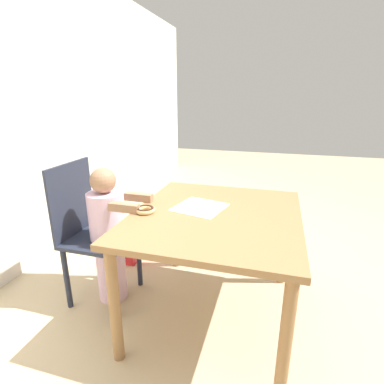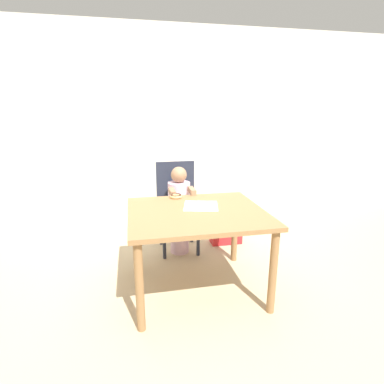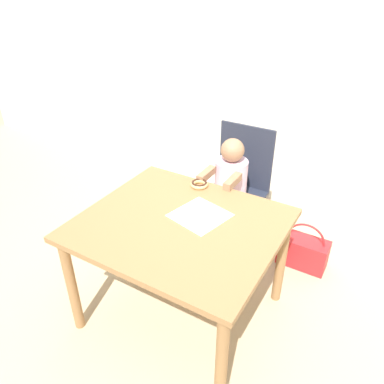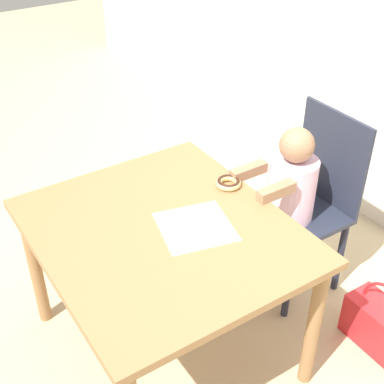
% 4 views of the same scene
% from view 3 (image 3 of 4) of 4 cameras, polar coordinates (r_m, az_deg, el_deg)
% --- Properties ---
extents(ground_plane, '(12.00, 12.00, 0.00)m').
position_cam_3_polar(ground_plane, '(2.58, -1.56, -17.63)').
color(ground_plane, tan).
extents(wall_back, '(8.00, 0.05, 2.50)m').
position_cam_3_polar(wall_back, '(3.26, 14.10, 17.92)').
color(wall_back, silver).
rests_on(wall_back, ground_plane).
extents(dining_table, '(1.10, 0.97, 0.71)m').
position_cam_3_polar(dining_table, '(2.16, -1.79, -6.60)').
color(dining_table, olive).
rests_on(dining_table, ground_plane).
extents(chair, '(0.43, 0.42, 0.96)m').
position_cam_3_polar(chair, '(2.86, 6.85, 0.53)').
color(chair, '#232838').
rests_on(chair, ground_plane).
extents(child_figure, '(0.25, 0.40, 0.95)m').
position_cam_3_polar(child_figure, '(2.77, 5.72, -0.96)').
color(child_figure, silver).
rests_on(child_figure, ground_plane).
extents(donut, '(0.12, 0.12, 0.03)m').
position_cam_3_polar(donut, '(2.43, 1.11, 1.25)').
color(donut, '#DBB270').
rests_on(donut, dining_table).
extents(napkin, '(0.34, 0.34, 0.00)m').
position_cam_3_polar(napkin, '(2.15, 1.23, -3.55)').
color(napkin, white).
rests_on(napkin, dining_table).
extents(handbag, '(0.35, 0.17, 0.37)m').
position_cam_3_polar(handbag, '(2.94, 16.58, -8.64)').
color(handbag, red).
rests_on(handbag, ground_plane).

